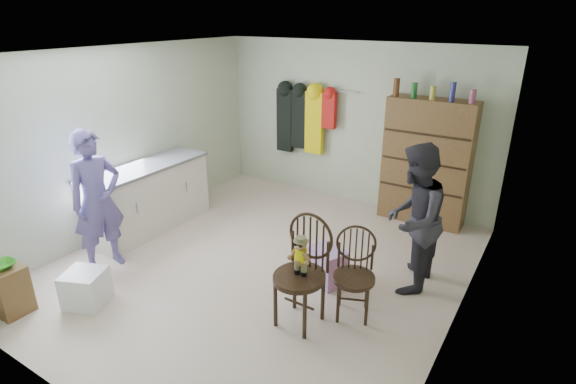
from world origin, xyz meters
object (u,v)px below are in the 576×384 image
Objects in this scene: counter at (148,197)px; chair_far at (355,269)px; dresser at (426,162)px; chair_front at (303,265)px.

chair_far is at bearing -4.52° from counter.
chair_far is (3.27, -0.26, 0.03)m from counter.
chair_front is at bearing -95.82° from dresser.
dresser reaches higher than chair_far.
counter is 3.28m from chair_far.
chair_far is at bearing -88.32° from dresser.
counter is at bearing 153.01° from chair_far.
chair_front is at bearing -12.53° from counter.
dresser is at bearing 35.69° from counter.
counter is at bearing -144.31° from dresser.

